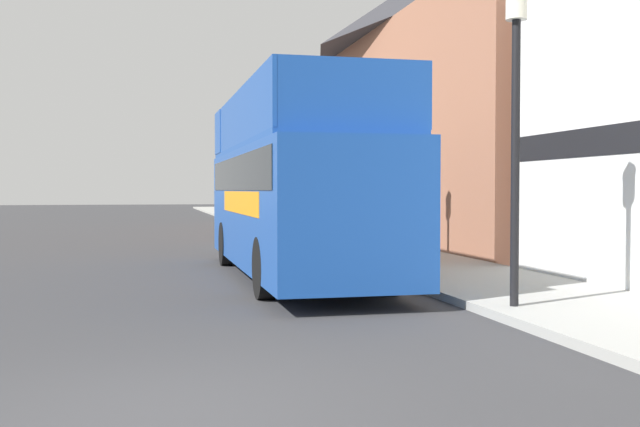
% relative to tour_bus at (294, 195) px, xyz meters
% --- Properties ---
extents(ground_plane, '(144.00, 144.00, 0.00)m').
position_rel_tour_bus_xyz_m(ground_plane, '(-3.04, 11.56, -1.78)').
color(ground_plane, '#333335').
extents(sidewalk, '(3.26, 108.00, 0.14)m').
position_rel_tour_bus_xyz_m(sidewalk, '(3.43, 8.56, -1.71)').
color(sidewalk, '#999993').
rests_on(sidewalk, ground_plane).
extents(brick_terrace_rear, '(6.00, 25.89, 10.67)m').
position_rel_tour_bus_xyz_m(brick_terrace_rear, '(8.06, 13.65, 3.55)').
color(brick_terrace_rear, '#9E664C').
rests_on(brick_terrace_rear, ground_plane).
extents(tour_bus, '(2.59, 9.99, 3.93)m').
position_rel_tour_bus_xyz_m(tour_bus, '(0.00, 0.00, 0.00)').
color(tour_bus, '#19479E').
rests_on(tour_bus, ground_plane).
extents(parked_car_ahead_of_bus, '(1.98, 4.17, 1.54)m').
position_rel_tour_bus_xyz_m(parked_car_ahead_of_bus, '(0.66, 8.49, -1.05)').
color(parked_car_ahead_of_bus, '#9E9EA3').
rests_on(parked_car_ahead_of_bus, ground_plane).
extents(lamp_post_nearest, '(0.35, 0.35, 4.97)m').
position_rel_tour_bus_xyz_m(lamp_post_nearest, '(2.29, -5.52, 1.76)').
color(lamp_post_nearest, black).
rests_on(lamp_post_nearest, sidewalk).
extents(lamp_post_second, '(0.35, 0.35, 4.38)m').
position_rel_tour_bus_xyz_m(lamp_post_second, '(2.36, 2.41, 1.40)').
color(lamp_post_second, black).
rests_on(lamp_post_second, sidewalk).
extents(lamp_post_third, '(0.35, 0.35, 5.15)m').
position_rel_tour_bus_xyz_m(lamp_post_third, '(2.31, 10.35, 1.87)').
color(lamp_post_third, black).
rests_on(lamp_post_third, sidewalk).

